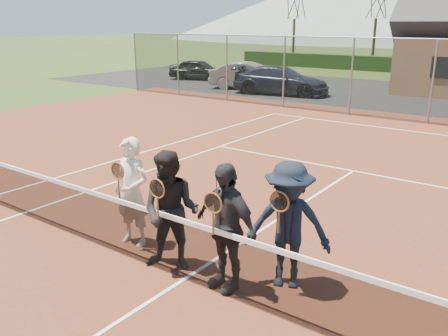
% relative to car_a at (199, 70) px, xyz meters
% --- Properties ---
extents(court_surface, '(30.00, 30.00, 0.02)m').
position_rel_car_a_xyz_m(court_surface, '(15.54, -19.49, -0.64)').
color(court_surface, '#562819').
rests_on(court_surface, ground).
extents(tarmac_carpark, '(40.00, 12.00, 0.01)m').
position_rel_car_a_xyz_m(tarmac_carpark, '(11.54, 0.51, -0.64)').
color(tarmac_carpark, black).
rests_on(tarmac_carpark, ground).
extents(car_a, '(4.09, 2.59, 1.30)m').
position_rel_car_a_xyz_m(car_a, '(0.00, 0.00, 0.00)').
color(car_a, black).
rests_on(car_a, ground).
extents(car_b, '(4.67, 2.79, 1.45)m').
position_rel_car_a_xyz_m(car_b, '(5.16, -1.86, 0.08)').
color(car_b, gray).
rests_on(car_b, ground).
extents(car_c, '(5.20, 2.90, 1.42)m').
position_rel_car_a_xyz_m(car_c, '(7.48, -2.56, 0.06)').
color(car_c, '#191B32').
rests_on(car_c, ground).
extents(court_markings, '(11.03, 23.83, 0.01)m').
position_rel_car_a_xyz_m(court_markings, '(15.54, -19.49, -0.62)').
color(court_markings, white).
rests_on(court_markings, court_surface).
extents(tennis_net, '(11.68, 0.08, 1.10)m').
position_rel_car_a_xyz_m(tennis_net, '(15.54, -19.49, -0.11)').
color(tennis_net, slate).
rests_on(tennis_net, ground).
extents(perimeter_fence, '(30.07, 0.07, 3.02)m').
position_rel_car_a_xyz_m(perimeter_fence, '(15.54, -5.99, 0.88)').
color(perimeter_fence, slate).
rests_on(perimeter_fence, ground).
extents(player_a, '(0.70, 0.53, 1.80)m').
position_rel_car_a_xyz_m(player_a, '(14.10, -19.08, 0.27)').
color(player_a, white).
rests_on(player_a, court_surface).
extents(player_b, '(1.06, 0.95, 1.80)m').
position_rel_car_a_xyz_m(player_b, '(15.16, -19.32, 0.27)').
color(player_b, black).
rests_on(player_b, court_surface).
extents(player_c, '(1.11, 0.59, 1.80)m').
position_rel_car_a_xyz_m(player_c, '(16.11, -19.29, 0.27)').
color(player_c, '#242429').
rests_on(player_c, court_surface).
extents(player_d, '(1.33, 1.06, 1.80)m').
position_rel_car_a_xyz_m(player_d, '(16.77, -18.75, 0.27)').
color(player_d, black).
rests_on(player_d, court_surface).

